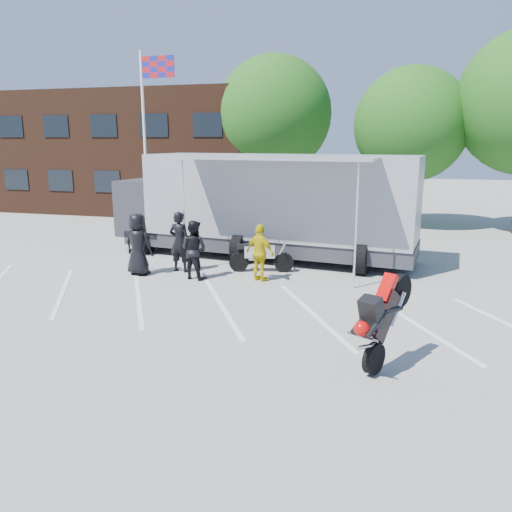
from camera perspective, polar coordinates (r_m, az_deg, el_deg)
The scene contains 13 objects.
ground at distance 12.31m, azimuth -6.38°, elevation -6.98°, with size 100.00×100.00×0.00m, color #999994.
parking_bay_lines at distance 13.19m, azimuth -4.78°, elevation -5.54°, with size 18.00×5.00×0.01m, color white.
office_building at distance 32.12m, azimuth -11.43°, elevation 11.51°, with size 18.00×8.00×7.00m, color #3F2214.
flagpole at distance 23.29m, azimuth -12.13°, elevation 14.84°, with size 1.61×0.12×8.00m.
tree_left at distance 27.50m, azimuth 2.06°, elevation 15.85°, with size 6.12×6.12×8.64m.
tree_mid at distance 25.74m, azimuth 17.32°, elevation 14.11°, with size 5.44×5.44×7.68m.
transporter_truck at distance 18.44m, azimuth 1.10°, elevation -0.14°, with size 11.71×5.64×3.73m, color gray, non-canonical shape.
parked_motorcycle at distance 16.40m, azimuth 0.61°, elevation -1.81°, with size 0.72×2.16×1.13m, color silver, non-canonical shape.
stunt_bike_rider at distance 10.19m, azimuth 15.12°, elevation -11.76°, with size 0.79×1.68×1.97m, color black, non-canonical shape.
spectator_leather_a at distance 16.29m, azimuth -13.31°, elevation 1.31°, with size 0.97×0.63×1.98m, color black.
spectator_leather_b at distance 16.40m, azimuth -8.72°, elevation 1.61°, with size 0.72×0.48×1.99m, color black.
spectator_leather_c at distance 15.53m, azimuth -7.12°, elevation 0.73°, with size 0.89×0.69×1.83m, color black.
spectator_hivis at distance 15.14m, azimuth 0.48°, elevation 0.36°, with size 1.03×0.43×1.76m, color #D6BF0B.
Camera 1 is at (4.35, -10.72, 4.19)m, focal length 35.00 mm.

